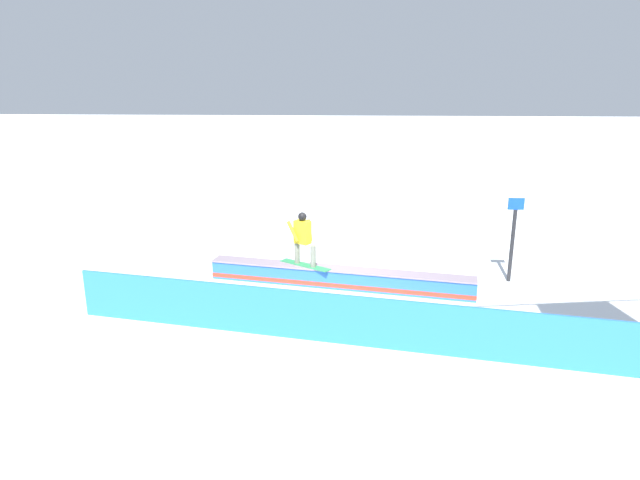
# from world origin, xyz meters

# --- Properties ---
(ground_plane) EXTENTS (120.00, 120.00, 0.00)m
(ground_plane) POSITION_xyz_m (0.00, 0.00, 0.00)
(ground_plane) COLOR white
(grind_box) EXTENTS (6.74, 1.80, 0.51)m
(grind_box) POSITION_xyz_m (0.00, 0.00, 0.23)
(grind_box) COLOR blue
(grind_box) RESTS_ON ground_plane
(snowboarder) EXTENTS (1.37, 1.02, 1.39)m
(snowboarder) POSITION_xyz_m (0.93, -0.21, 1.26)
(snowboarder) COLOR #2F9055
(snowboarder) RESTS_ON grind_box
(safety_fence) EXTENTS (11.31, 2.28, 1.06)m
(safety_fence) POSITION_xyz_m (0.00, 3.10, 0.53)
(safety_fence) COLOR #2B79EB
(safety_fence) RESTS_ON ground_plane
(trail_marker) EXTENTS (0.40, 0.10, 2.23)m
(trail_marker) POSITION_xyz_m (-4.44, -0.68, 1.19)
(trail_marker) COLOR #262628
(trail_marker) RESTS_ON ground_plane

